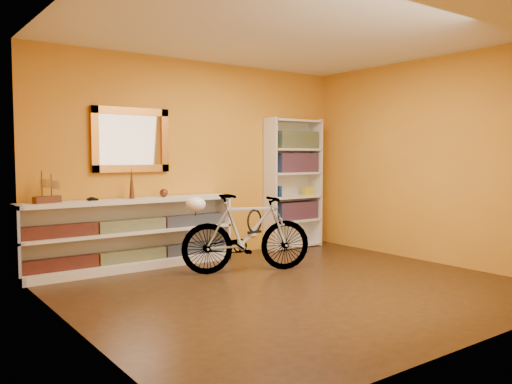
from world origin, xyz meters
TOP-DOWN VIEW (x-y plane):
  - floor at (0.00, 0.00)m, footprint 4.50×4.00m
  - ceiling at (0.00, 0.00)m, footprint 4.50×4.00m
  - back_wall at (0.00, 2.00)m, footprint 4.50×0.01m
  - left_wall at (-2.25, 0.00)m, footprint 0.01×4.00m
  - right_wall at (2.25, 0.00)m, footprint 0.01×4.00m
  - gilt_mirror at (-0.95, 1.97)m, footprint 0.98×0.06m
  - wall_socket at (0.90, 1.99)m, footprint 0.09×0.02m
  - console_unit at (-1.02, 1.81)m, footprint 2.60×0.35m
  - cd_row_lower at (-1.02, 1.79)m, footprint 2.50×0.13m
  - cd_row_upper at (-1.02, 1.79)m, footprint 2.50×0.13m
  - model_ship at (-1.98, 1.81)m, footprint 0.31×0.19m
  - toy_car at (-1.48, 1.81)m, footprint 0.00×0.00m
  - bronze_ornament at (-1.01, 1.81)m, footprint 0.07×0.07m
  - decorative_orb at (-0.60, 1.81)m, footprint 0.10×0.10m
  - bookcase at (1.52, 1.84)m, footprint 0.90×0.30m
  - book_row_a at (1.57, 1.84)m, footprint 0.70×0.22m
  - book_row_b at (1.57, 1.84)m, footprint 0.70×0.22m
  - book_row_c at (1.57, 1.84)m, footprint 0.70×0.22m
  - travel_mug at (1.24, 1.82)m, footprint 0.07×0.07m
  - red_tin at (1.32, 1.87)m, footprint 0.20×0.20m
  - yellow_bag at (1.77, 1.80)m, footprint 0.17×0.12m
  - bicycle at (0.00, 0.88)m, footprint 0.93×1.61m
  - helmet at (-0.56, 1.09)m, footprint 0.23×0.22m
  - u_lock at (0.09, 0.85)m, footprint 0.21×0.02m

SIDE VIEW (x-z plane):
  - floor at x=0.00m, z-range -0.01..0.00m
  - cd_row_lower at x=-1.02m, z-range 0.10..0.24m
  - wall_socket at x=0.90m, z-range 0.21..0.29m
  - console_unit at x=-1.02m, z-range 0.00..0.85m
  - bicycle at x=0.00m, z-range 0.00..0.92m
  - cd_row_upper at x=-1.02m, z-range 0.47..0.60m
  - book_row_a at x=1.57m, z-range 0.42..0.68m
  - u_lock at x=0.09m, z-range 0.49..0.70m
  - helmet at x=-0.56m, z-range 0.72..0.90m
  - yellow_bag at x=1.77m, z-range 0.77..0.89m
  - travel_mug at x=1.24m, z-range 0.77..0.92m
  - toy_car at x=-1.48m, z-range 0.85..0.85m
  - decorative_orb at x=-0.60m, z-range 0.85..0.95m
  - bookcase at x=1.52m, z-range 0.00..1.90m
  - model_ship at x=-1.98m, z-range 0.85..1.20m
  - bronze_ornament at x=-1.01m, z-range 0.85..1.23m
  - book_row_b at x=1.57m, z-range 1.11..1.40m
  - back_wall at x=0.00m, z-range 0.00..2.60m
  - left_wall at x=-2.25m, z-range 0.00..2.60m
  - right_wall at x=2.25m, z-range 0.00..2.60m
  - gilt_mirror at x=-0.95m, z-range 1.16..1.94m
  - red_tin at x=1.32m, z-range 1.46..1.66m
  - book_row_c at x=1.57m, z-range 1.46..1.71m
  - ceiling at x=0.00m, z-range 2.60..2.61m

